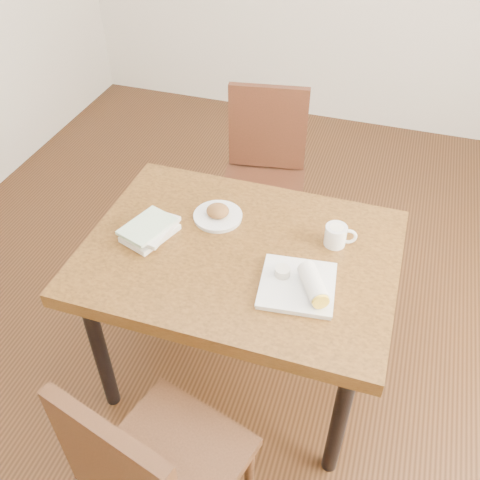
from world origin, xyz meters
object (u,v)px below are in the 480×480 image
(plate_scone, at_px, (218,214))
(coffee_mug, at_px, (337,235))
(plate_burrito, at_px, (302,285))
(table, at_px, (240,266))
(chair_near, at_px, (151,470))
(book_stack, at_px, (150,230))
(chair_far, at_px, (264,169))

(plate_scone, xyz_separation_m, coffee_mug, (0.48, -0.01, 0.02))
(plate_scone, height_order, plate_burrito, plate_burrito)
(table, height_order, plate_burrito, plate_burrito)
(table, height_order, chair_near, chair_near)
(chair_near, distance_m, book_stack, 0.86)
(chair_far, relative_size, book_stack, 3.99)
(table, bearing_deg, book_stack, -175.95)
(chair_near, relative_size, plate_scone, 4.86)
(book_stack, bearing_deg, plate_burrito, -9.54)
(chair_near, xyz_separation_m, plate_scone, (-0.12, 0.94, 0.22))
(plate_burrito, distance_m, book_stack, 0.63)
(table, xyz_separation_m, chair_far, (-0.14, 0.84, -0.12))
(coffee_mug, distance_m, book_stack, 0.71)
(plate_burrito, relative_size, book_stack, 1.19)
(book_stack, bearing_deg, chair_far, 75.99)
(plate_scone, height_order, coffee_mug, coffee_mug)
(coffee_mug, relative_size, book_stack, 0.51)
(book_stack, bearing_deg, chair_near, -66.38)
(table, xyz_separation_m, plate_scone, (-0.14, 0.15, 0.10))
(table, distance_m, chair_far, 0.86)
(table, height_order, book_stack, book_stack)
(chair_near, xyz_separation_m, plate_burrito, (0.29, 0.66, 0.23))
(chair_near, relative_size, coffee_mug, 7.83)
(chair_far, bearing_deg, plate_scone, -90.29)
(coffee_mug, bearing_deg, table, -156.51)
(chair_far, distance_m, coffee_mug, 0.87)
(table, relative_size, coffee_mug, 9.57)
(book_stack, bearing_deg, table, 4.05)
(book_stack, bearing_deg, coffee_mug, 13.89)
(chair_near, height_order, chair_far, same)
(chair_near, bearing_deg, plate_burrito, 66.53)
(plate_scone, distance_m, book_stack, 0.28)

